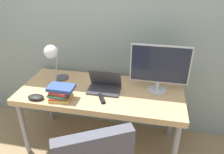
% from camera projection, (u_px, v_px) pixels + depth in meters
% --- Properties ---
extents(wall_back, '(8.00, 0.05, 2.60)m').
position_uv_depth(wall_back, '(109.00, 21.00, 2.27)').
color(wall_back, gray).
rests_on(wall_back, ground_plane).
extents(desk, '(1.63, 0.70, 0.71)m').
position_uv_depth(desk, '(101.00, 95.00, 2.22)').
color(desk, tan).
rests_on(desk, ground_plane).
extents(laptop, '(0.32, 0.21, 0.21)m').
position_uv_depth(laptop, '(104.00, 86.00, 2.17)').
color(laptop, '#38383D').
rests_on(laptop, desk).
extents(monitor, '(0.56, 0.19, 0.47)m').
position_uv_depth(monitor, '(160.00, 67.00, 2.06)').
color(monitor, '#B7B7BC').
rests_on(monitor, desk).
extents(desk_lamp, '(0.15, 0.31, 0.44)m').
position_uv_depth(desk_lamp, '(53.00, 56.00, 2.13)').
color(desk_lamp, '#4C4C51').
rests_on(desk_lamp, desk).
extents(book_stack, '(0.24, 0.22, 0.13)m').
position_uv_depth(book_stack, '(61.00, 92.00, 2.02)').
color(book_stack, gold).
rests_on(book_stack, desk).
extents(tv_remote, '(0.11, 0.16, 0.02)m').
position_uv_depth(tv_remote, '(102.00, 98.00, 2.04)').
color(tv_remote, black).
rests_on(tv_remote, desk).
extents(game_controller, '(0.16, 0.10, 0.04)m').
position_uv_depth(game_controller, '(36.00, 97.00, 2.04)').
color(game_controller, black).
rests_on(game_controller, desk).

